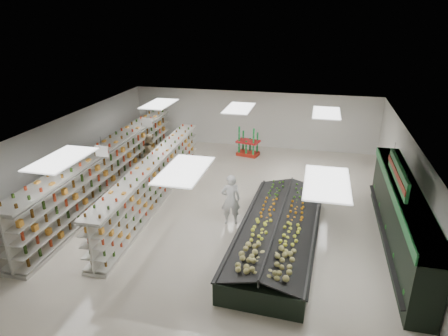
% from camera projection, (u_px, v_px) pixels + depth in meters
% --- Properties ---
extents(floor, '(16.00, 16.00, 0.00)m').
position_uv_depth(floor, '(219.00, 206.00, 16.27)').
color(floor, beige).
rests_on(floor, ground).
extents(ceiling, '(14.00, 16.00, 0.02)m').
position_uv_depth(ceiling, '(218.00, 131.00, 15.09)').
color(ceiling, white).
rests_on(ceiling, wall_back).
extents(wall_back, '(14.00, 0.02, 3.20)m').
position_uv_depth(wall_back, '(252.00, 119.00, 22.92)').
color(wall_back, silver).
rests_on(wall_back, floor).
extents(wall_front, '(14.00, 0.02, 3.20)m').
position_uv_depth(wall_front, '(126.00, 307.00, 8.45)').
color(wall_front, silver).
rests_on(wall_front, floor).
extents(wall_left, '(0.02, 16.00, 3.20)m').
position_uv_depth(wall_left, '(61.00, 156.00, 17.19)').
color(wall_left, silver).
rests_on(wall_left, floor).
extents(wall_right, '(0.02, 16.00, 3.20)m').
position_uv_depth(wall_right, '(409.00, 187.00, 14.18)').
color(wall_right, silver).
rests_on(wall_right, floor).
extents(produce_wall_case, '(0.93, 8.00, 2.20)m').
position_uv_depth(produce_wall_case, '(401.00, 214.00, 13.05)').
color(produce_wall_case, black).
rests_on(produce_wall_case, floor).
extents(aisle_sign_near, '(0.52, 0.06, 0.75)m').
position_uv_depth(aisle_sign_near, '(102.00, 151.00, 14.27)').
color(aisle_sign_near, white).
rests_on(aisle_sign_near, ceiling).
extents(aisle_sign_far, '(0.52, 0.06, 0.75)m').
position_uv_depth(aisle_sign_far, '(147.00, 123.00, 17.88)').
color(aisle_sign_far, white).
rests_on(aisle_sign_far, ceiling).
extents(hortifruti_banner, '(0.12, 3.20, 0.95)m').
position_uv_depth(hortifruti_banner, '(398.00, 173.00, 12.60)').
color(hortifruti_banner, '#1F7536').
rests_on(hortifruti_banner, ceiling).
extents(gondola_left, '(1.17, 12.65, 2.19)m').
position_uv_depth(gondola_left, '(110.00, 170.00, 17.23)').
color(gondola_left, silver).
rests_on(gondola_left, floor).
extents(gondola_center, '(1.21, 10.65, 1.84)m').
position_uv_depth(gondola_center, '(155.00, 182.00, 16.48)').
color(gondola_center, silver).
rests_on(gondola_center, floor).
extents(produce_island, '(2.90, 7.19, 1.06)m').
position_uv_depth(produce_island, '(278.00, 232.00, 13.47)').
color(produce_island, black).
rests_on(produce_island, floor).
extents(soda_endcap, '(1.32, 1.03, 1.50)m').
position_uv_depth(soda_endcap, '(248.00, 143.00, 21.72)').
color(soda_endcap, '#A11F12').
rests_on(soda_endcap, floor).
extents(shopper_main, '(0.83, 0.67, 1.96)m').
position_uv_depth(shopper_main, '(231.00, 200.00, 14.63)').
color(shopper_main, silver).
rests_on(shopper_main, floor).
extents(shopper_background, '(0.68, 0.97, 1.85)m').
position_uv_depth(shopper_background, '(151.00, 153.00, 19.60)').
color(shopper_background, tan).
rests_on(shopper_background, floor).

